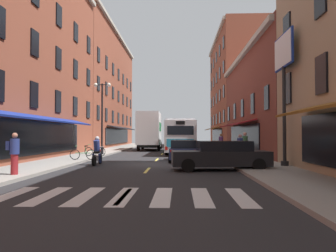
% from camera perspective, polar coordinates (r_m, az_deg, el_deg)
% --- Properties ---
extents(ground_plane, '(34.80, 80.00, 0.10)m').
position_cam_1_polar(ground_plane, '(19.05, -2.70, -7.01)').
color(ground_plane, '#28282B').
extents(lane_centre_dashes, '(0.14, 73.90, 0.01)m').
position_cam_1_polar(lane_centre_dashes, '(18.79, -2.77, -6.92)').
color(lane_centre_dashes, '#DBCC4C').
rests_on(lane_centre_dashes, ground).
extents(crosswalk_near, '(7.10, 2.80, 0.01)m').
position_cam_1_polar(crosswalk_near, '(9.20, -8.05, -12.48)').
color(crosswalk_near, silver).
rests_on(crosswalk_near, ground).
extents(sidewalk_left, '(3.00, 80.00, 0.14)m').
position_cam_1_polar(sidewalk_left, '(20.39, -19.56, -6.22)').
color(sidewalk_left, gray).
rests_on(sidewalk_left, ground).
extents(sidewalk_right, '(3.00, 80.00, 0.14)m').
position_cam_1_polar(sidewalk_right, '(19.45, 15.01, -6.49)').
color(sidewalk_right, gray).
rests_on(sidewalk_right, ground).
extents(billboard_sign, '(0.40, 2.68, 6.89)m').
position_cam_1_polar(billboard_sign, '(17.78, 20.29, 10.19)').
color(billboard_sign, black).
rests_on(billboard_sign, sidewalk_right).
extents(transit_bus, '(2.75, 11.85, 3.04)m').
position_cam_1_polar(transit_bus, '(30.33, 2.38, -1.88)').
color(transit_bus, white).
rests_on(transit_bus, ground).
extents(box_truck, '(2.57, 7.59, 4.19)m').
position_cam_1_polar(box_truck, '(35.55, -3.32, -0.95)').
color(box_truck, white).
rests_on(box_truck, ground).
extents(sedan_near, '(1.95, 4.35, 1.39)m').
position_cam_1_polar(sedan_near, '(20.80, 2.90, -4.47)').
color(sedan_near, navy).
rests_on(sedan_near, ground).
extents(sedan_mid, '(4.85, 2.18, 1.44)m').
position_cam_1_polar(sedan_mid, '(15.76, 9.58, -5.27)').
color(sedan_mid, black).
rests_on(sedan_mid, ground).
extents(motorcycle_rider, '(0.62, 2.07, 1.66)m').
position_cam_1_polar(motorcycle_rider, '(18.61, -12.76, -4.76)').
color(motorcycle_rider, black).
rests_on(motorcycle_rider, ground).
extents(bicycle_near, '(1.71, 0.48, 0.91)m').
position_cam_1_polar(bicycle_near, '(21.01, -15.17, -4.94)').
color(bicycle_near, black).
rests_on(bicycle_near, sidewalk_left).
extents(bicycle_mid, '(1.69, 0.52, 0.91)m').
position_cam_1_polar(bicycle_mid, '(24.38, -13.14, -4.49)').
color(bicycle_mid, black).
rests_on(bicycle_mid, sidewalk_left).
extents(pedestrian_near, '(0.52, 0.36, 1.69)m').
position_cam_1_polar(pedestrian_near, '(14.16, -26.17, -4.32)').
color(pedestrian_near, maroon).
rests_on(pedestrian_near, sidewalk_left).
extents(pedestrian_mid, '(0.36, 0.36, 1.70)m').
position_cam_1_polar(pedestrian_mid, '(26.84, 9.60, -3.14)').
color(pedestrian_mid, '#66387F').
rests_on(pedestrian_mid, sidewalk_right).
extents(pedestrian_far, '(0.36, 0.36, 1.64)m').
position_cam_1_polar(pedestrian_far, '(20.16, 12.98, -3.75)').
color(pedestrian_far, navy).
rests_on(pedestrian_far, sidewalk_right).
extents(pedestrian_rear, '(0.36, 0.36, 1.78)m').
position_cam_1_polar(pedestrian_rear, '(22.10, 13.83, -3.34)').
color(pedestrian_rear, '#4C4C51').
rests_on(pedestrian_rear, sidewalk_right).
extents(street_lamp_twin, '(1.42, 0.32, 5.90)m').
position_cam_1_polar(street_lamp_twin, '(26.43, -11.90, 2.00)').
color(street_lamp_twin, black).
rests_on(street_lamp_twin, sidewalk_left).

